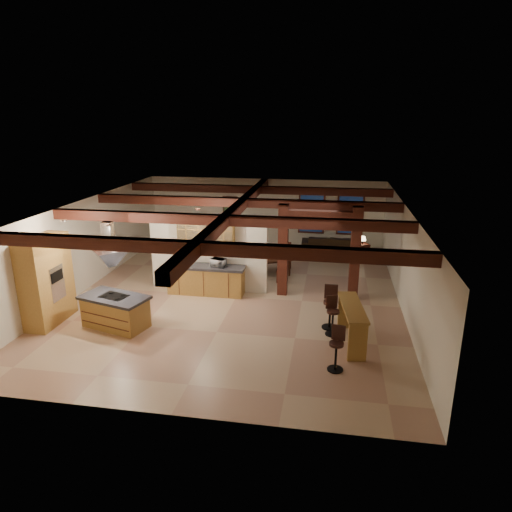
{
  "coord_description": "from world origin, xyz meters",
  "views": [
    {
      "loc": [
        2.83,
        -13.03,
        5.5
      ],
      "look_at": [
        0.55,
        0.5,
        1.22
      ],
      "focal_mm": 32.0,
      "sensor_mm": 36.0,
      "label": 1
    }
  ],
  "objects": [
    {
      "name": "partition_wall",
      "position": [
        -1.0,
        0.5,
        1.1
      ],
      "size": [
        3.8,
        0.18,
        2.2
      ],
      "primitive_type": "cube",
      "color": "silver",
      "rests_on": "ground"
    },
    {
      "name": "sofa",
      "position": [
        2.81,
        5.46,
        0.34
      ],
      "size": [
        2.32,
        0.97,
        0.67
      ],
      "primitive_type": "imported",
      "rotation": [
        0.0,
        0.0,
        3.18
      ],
      "color": "black",
      "rests_on": "ground"
    },
    {
      "name": "bar_stool_a",
      "position": [
        3.09,
        -3.81,
        0.53
      ],
      "size": [
        0.37,
        0.38,
        1.04
      ],
      "color": "black",
      "rests_on": "ground"
    },
    {
      "name": "kitchen_island",
      "position": [
        -2.76,
        -2.59,
        0.45
      ],
      "size": [
        1.99,
        1.41,
        0.89
      ],
      "color": "#A77B36",
      "rests_on": "ground"
    },
    {
      "name": "side_table",
      "position": [
        4.1,
        4.85,
        0.29
      ],
      "size": [
        0.61,
        0.61,
        0.58
      ],
      "primitive_type": "cube",
      "rotation": [
        0.0,
        0.0,
        0.42
      ],
      "color": "#36110D",
      "rests_on": "ground"
    },
    {
      "name": "table_lamp",
      "position": [
        4.1,
        4.85,
        0.79
      ],
      "size": [
        0.25,
        0.25,
        0.3
      ],
      "color": "black",
      "rests_on": "side_table"
    },
    {
      "name": "timber_posts",
      "position": [
        2.5,
        0.5,
        1.76
      ],
      "size": [
        2.5,
        0.3,
        2.9
      ],
      "color": "#36110D",
      "rests_on": "ground"
    },
    {
      "name": "room_walls",
      "position": [
        0.0,
        0.0,
        1.78
      ],
      "size": [
        12.0,
        12.0,
        12.0
      ],
      "color": "silver",
      "rests_on": "ground"
    },
    {
      "name": "ceiling_beams",
      "position": [
        0.0,
        0.0,
        2.76
      ],
      "size": [
        10.0,
        12.0,
        0.28
      ],
      "color": "#36110D",
      "rests_on": "room_walls"
    },
    {
      "name": "recessed_cans",
      "position": [
        -2.53,
        -1.93,
        2.87
      ],
      "size": [
        3.16,
        2.46,
        0.03
      ],
      "color": "silver",
      "rests_on": "room_walls"
    },
    {
      "name": "bar_stool_b",
      "position": [
        2.99,
        -2.08,
        0.53
      ],
      "size": [
        0.38,
        0.39,
        1.04
      ],
      "color": "black",
      "rests_on": "ground"
    },
    {
      "name": "upper_display_cabinet",
      "position": [
        -1.0,
        0.31,
        1.85
      ],
      "size": [
        1.8,
        0.36,
        0.95
      ],
      "color": "#A77B36",
      "rests_on": "partition_wall"
    },
    {
      "name": "back_counter",
      "position": [
        -1.0,
        0.11,
        0.48
      ],
      "size": [
        2.5,
        0.66,
        0.94
      ],
      "color": "#A77B36",
      "rests_on": "ground"
    },
    {
      "name": "bar_stool_c",
      "position": [
        2.92,
        -1.69,
        0.6
      ],
      "size": [
        0.41,
        0.41,
        1.18
      ],
      "color": "black",
      "rests_on": "ground"
    },
    {
      "name": "bar_counter",
      "position": [
        3.46,
        -2.5,
        0.68
      ],
      "size": [
        0.72,
        1.97,
        1.01
      ],
      "color": "#A77B36",
      "rests_on": "ground"
    },
    {
      "name": "dining_chairs",
      "position": [
        0.62,
        2.23,
        0.57
      ],
      "size": [
        1.71,
        1.71,
        1.11
      ],
      "color": "#36110D",
      "rests_on": "ground"
    },
    {
      "name": "range_hood",
      "position": [
        -2.76,
        -2.59,
        1.78
      ],
      "size": [
        1.1,
        1.1,
        1.4
      ],
      "color": "silver",
      "rests_on": "room_walls"
    },
    {
      "name": "pantry_cabinet",
      "position": [
        -4.67,
        -2.6,
        1.2
      ],
      "size": [
        0.67,
        1.6,
        2.4
      ],
      "color": "#A77B36",
      "rests_on": "ground"
    },
    {
      "name": "dining_table",
      "position": [
        0.62,
        2.23,
        0.3
      ],
      "size": [
        1.93,
        1.53,
        0.6
      ],
      "primitive_type": "imported",
      "rotation": [
        0.0,
        0.0,
        0.39
      ],
      "color": "#3B1C0E",
      "rests_on": "ground"
    },
    {
      "name": "microwave",
      "position": [
        -0.58,
        0.11,
        1.06
      ],
      "size": [
        0.52,
        0.43,
        0.25
      ],
      "primitive_type": "imported",
      "rotation": [
        0.0,
        0.0,
        2.83
      ],
      "color": "silver",
      "rests_on": "back_counter"
    },
    {
      "name": "ground",
      "position": [
        0.0,
        0.0,
        0.0
      ],
      "size": [
        12.0,
        12.0,
        0.0
      ],
      "primitive_type": "plane",
      "color": "tan",
      "rests_on": "ground"
    },
    {
      "name": "back_windows",
      "position": [
        2.8,
        5.93,
        1.5
      ],
      "size": [
        2.7,
        0.07,
        1.7
      ],
      "color": "#36110D",
      "rests_on": "room_walls"
    },
    {
      "name": "framed_art",
      "position": [
        -1.5,
        5.94,
        1.7
      ],
      "size": [
        0.65,
        0.05,
        0.85
      ],
      "color": "#36110D",
      "rests_on": "room_walls"
    }
  ]
}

